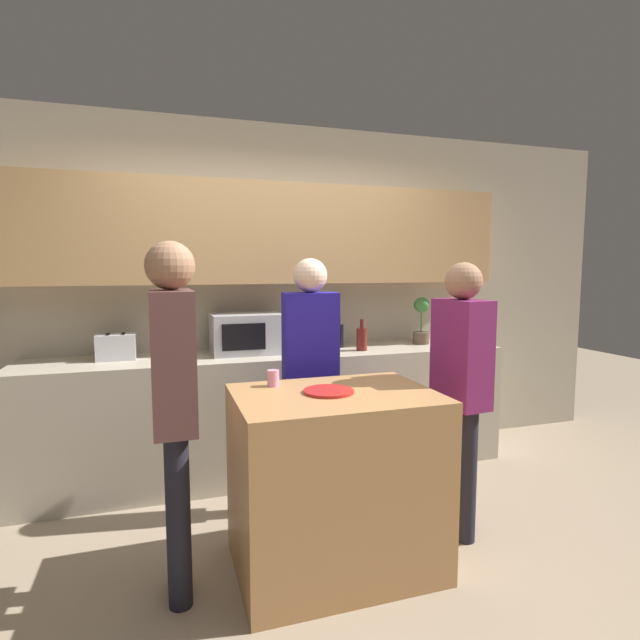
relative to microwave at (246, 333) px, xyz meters
name	(u,v)px	position (x,y,z in m)	size (l,w,h in m)	color
ground_plane	(338,576)	(0.21, -1.46, -1.08)	(14.00, 14.00, 0.00)	gray
back_wall	(267,272)	(0.21, 0.20, 0.46)	(6.40, 0.40, 2.70)	#B2A893
back_counter	(276,413)	(0.21, -0.07, -0.61)	(3.60, 0.62, 0.93)	#B7AD99
kitchen_island	(335,480)	(0.23, -1.36, -0.61)	(1.02, 0.74, 0.93)	#B27F4C
microwave	(246,333)	(0.00, 0.00, 0.00)	(0.52, 0.39, 0.30)	#B7BABC
toaster	(116,347)	(-0.92, 0.00, -0.06)	(0.26, 0.16, 0.18)	silver
potted_plant	(421,321)	(1.48, 0.00, 0.05)	(0.14, 0.14, 0.40)	brown
bottle_0	(324,339)	(0.58, -0.11, -0.05)	(0.07, 0.07, 0.26)	#472814
bottle_1	(328,334)	(0.66, 0.04, -0.04)	(0.06, 0.06, 0.28)	#194723
bottle_2	(339,335)	(0.76, 0.04, -0.05)	(0.08, 0.08, 0.25)	black
bottle_3	(362,339)	(0.87, -0.16, -0.06)	(0.08, 0.08, 0.24)	maroon
plate_on_island	(329,391)	(0.20, -1.35, -0.14)	(0.26, 0.26, 0.01)	red
cup_0	(273,378)	(-0.04, -1.12, -0.10)	(0.06, 0.06, 0.09)	pink
person_left	(174,390)	(-0.57, -1.36, -0.07)	(0.22, 0.34, 1.69)	black
person_center	(461,377)	(1.02, -1.29, -0.13)	(0.22, 0.36, 1.60)	black
person_right	(310,363)	(0.28, -0.73, -0.11)	(0.36, 0.22, 1.63)	black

